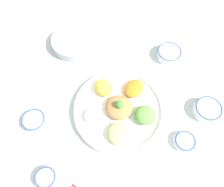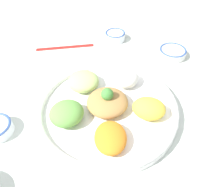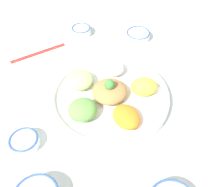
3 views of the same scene
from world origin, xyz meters
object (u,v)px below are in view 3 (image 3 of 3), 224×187
at_px(rice_bowl_plain, 81,30).
at_px(serving_spoon_main, 101,48).
at_px(sauce_bowl_dark, 24,141).
at_px(chopsticks_pair_near, 38,53).
at_px(sauce_bowl_far, 138,35).
at_px(serving_spoon_extra, 178,43).
at_px(salad_platter, 109,95).

xyz_separation_m(rice_bowl_plain, serving_spoon_main, (0.03, 0.13, -0.02)).
height_order(sauce_bowl_dark, rice_bowl_plain, rice_bowl_plain).
distance_m(rice_bowl_plain, chopsticks_pair_near, 0.21).
distance_m(sauce_bowl_dark, sauce_bowl_far, 0.65).
bearing_deg(sauce_bowl_far, serving_spoon_extra, 111.14).
height_order(sauce_bowl_dark, chopsticks_pair_near, sauce_bowl_dark).
distance_m(sauce_bowl_dark, chopsticks_pair_near, 0.43).
bearing_deg(rice_bowl_plain, sauce_bowl_far, 117.98).
xyz_separation_m(rice_bowl_plain, chopsticks_pair_near, (0.20, -0.06, -0.02)).
relative_size(chopsticks_pair_near, serving_spoon_main, 2.09).
bearing_deg(sauce_bowl_dark, rice_bowl_plain, -157.55).
xyz_separation_m(sauce_bowl_dark, serving_spoon_extra, (-0.71, 0.16, -0.01)).
bearing_deg(rice_bowl_plain, salad_platter, 52.71).
xyz_separation_m(chopsticks_pair_near, serving_spoon_extra, (-0.38, 0.44, -0.00)).
bearing_deg(sauce_bowl_far, serving_spoon_main, -30.25).
bearing_deg(chopsticks_pair_near, sauce_bowl_dark, 64.93).
relative_size(sauce_bowl_dark, serving_spoon_extra, 0.66).
distance_m(salad_platter, chopsticks_pair_near, 0.38).
bearing_deg(serving_spoon_main, sauce_bowl_far, 108.67).
bearing_deg(serving_spoon_main, rice_bowl_plain, -145.04).
height_order(salad_platter, sauce_bowl_dark, salad_platter).
height_order(sauce_bowl_far, serving_spoon_extra, sauce_bowl_far).
bearing_deg(serving_spoon_main, salad_platter, 0.66).
distance_m(sauce_bowl_far, chopsticks_pair_near, 0.43).
relative_size(sauce_bowl_far, chopsticks_pair_near, 0.47).
relative_size(sauce_bowl_dark, sauce_bowl_far, 0.86).
relative_size(salad_platter, chopsticks_pair_near, 1.87).
relative_size(salad_platter, sauce_bowl_far, 3.98).
bearing_deg(chopsticks_pair_near, sauce_bowl_far, 163.28).
xyz_separation_m(sauce_bowl_dark, chopsticks_pair_near, (-0.33, -0.28, -0.01)).
relative_size(rice_bowl_plain, serving_spoon_main, 0.80).
distance_m(salad_platter, sauce_bowl_dark, 0.30).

